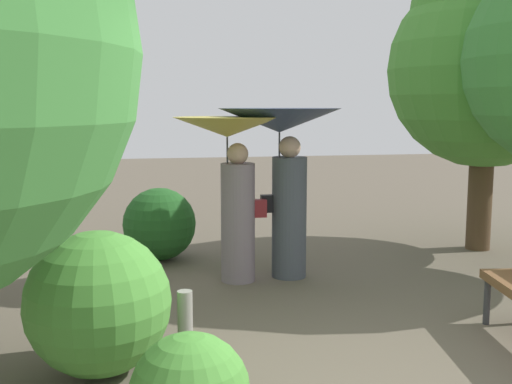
# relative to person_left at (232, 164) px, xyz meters

# --- Properties ---
(person_left) EXTENTS (1.20, 1.20, 1.86)m
(person_left) POSITION_rel_person_left_xyz_m (0.00, 0.00, 0.00)
(person_left) COLOR gray
(person_left) RESTS_ON ground
(person_right) EXTENTS (1.39, 1.39, 1.95)m
(person_right) POSITION_rel_person_left_xyz_m (0.60, 0.06, 0.15)
(person_right) COLOR #474C56
(person_right) RESTS_ON ground
(tree_mid_right) EXTENTS (2.63, 2.63, 4.17)m
(tree_mid_right) POSITION_rel_person_left_xyz_m (3.61, 0.91, 1.33)
(tree_mid_right) COLOR #4C3823
(tree_mid_right) RESTS_ON ground
(bush_path_left) EXTENTS (0.94, 0.94, 0.94)m
(bush_path_left) POSITION_rel_person_left_xyz_m (-0.77, 1.15, -0.87)
(bush_path_left) COLOR #235B23
(bush_path_left) RESTS_ON ground
(bush_far_side) EXTENTS (1.08, 1.08, 1.08)m
(bush_far_side) POSITION_rel_person_left_xyz_m (-1.35, -2.26, -0.79)
(bush_far_side) COLOR #4C9338
(bush_far_side) RESTS_ON ground
(path_marker_post) EXTENTS (0.12, 0.12, 0.56)m
(path_marker_post) POSITION_rel_person_left_xyz_m (-0.71, -2.14, -1.05)
(path_marker_post) COLOR gray
(path_marker_post) RESTS_ON ground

